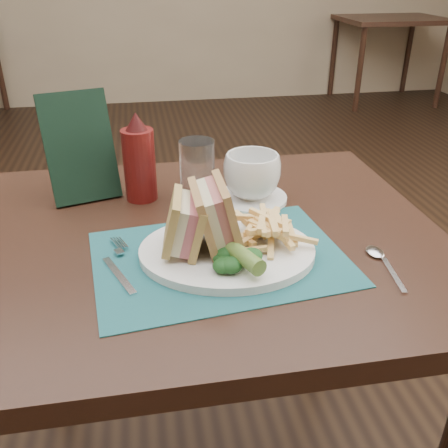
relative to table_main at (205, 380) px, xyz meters
name	(u,v)px	position (x,y,z in m)	size (l,w,h in m)	color
floor	(187,353)	(0.00, 0.50, -0.38)	(7.00, 7.00, 0.00)	black
wall_back	(148,102)	(0.00, 4.00, -0.38)	(6.00, 6.00, 0.00)	tan
table_main	(205,380)	(0.00, 0.00, 0.00)	(0.90, 0.75, 0.75)	black
table_bg_right	(386,60)	(2.21, 3.67, 0.00)	(0.90, 0.75, 0.75)	black
placemat	(220,258)	(0.02, -0.10, 0.38)	(0.42, 0.30, 0.00)	#1B5458
plate	(227,251)	(0.03, -0.09, 0.38)	(0.30, 0.24, 0.01)	white
sandwich_half_a	(172,224)	(-0.06, -0.08, 0.44)	(0.06, 0.10, 0.09)	tan
sandwich_half_b	(203,216)	(-0.01, -0.08, 0.45)	(0.06, 0.12, 0.11)	tan
kale_garnish	(235,259)	(0.03, -0.15, 0.41)	(0.11, 0.08, 0.03)	#143817
pickle_spear	(238,252)	(0.04, -0.15, 0.41)	(0.03, 0.03, 0.12)	#52752C
fries_pile	(267,225)	(0.11, -0.07, 0.42)	(0.18, 0.20, 0.05)	#F6CD7B
fork	(119,263)	(-0.15, -0.10, 0.38)	(0.03, 0.17, 0.01)	silver
spoon	(387,265)	(0.29, -0.17, 0.38)	(0.03, 0.15, 0.01)	silver
saucer	(251,198)	(0.12, 0.12, 0.38)	(0.15, 0.15, 0.01)	white
coffee_cup	(252,176)	(0.12, 0.12, 0.43)	(0.12, 0.12, 0.09)	white
drinking_glass	(197,171)	(0.01, 0.14, 0.44)	(0.07, 0.07, 0.13)	white
ketchup_bottle	(139,157)	(-0.10, 0.17, 0.47)	(0.07, 0.07, 0.19)	#58100F
check_presenter	(80,147)	(-0.22, 0.20, 0.48)	(0.14, 0.01, 0.23)	black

